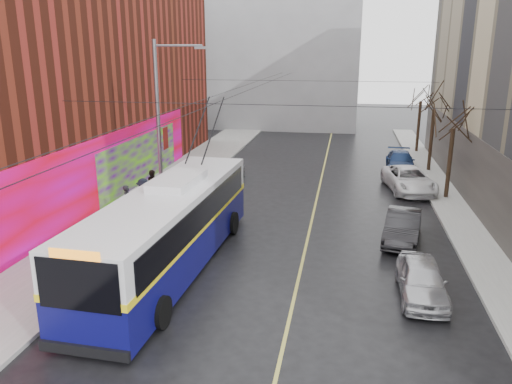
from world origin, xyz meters
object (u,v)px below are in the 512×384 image
at_px(tree_far, 422,92).
at_px(pedestrian_a, 128,202).
at_px(parked_car_a, 422,279).
at_px(parked_car_c, 409,179).
at_px(parked_car_d, 400,161).
at_px(trolleybus, 170,227).
at_px(following_car, 231,170).
at_px(tree_near, 455,115).
at_px(parked_car_b, 403,227).
at_px(pedestrian_c, 144,196).
at_px(pedestrian_b, 153,184).
at_px(streetlight_pole, 161,125).
at_px(tree_mid, 435,98).

xyz_separation_m(tree_far, pedestrian_a, (-16.83, -20.88, -4.14)).
distance_m(parked_car_a, parked_car_c, 14.32).
xyz_separation_m(tree_far, parked_car_d, (-2.00, -7.01, -4.46)).
distance_m(tree_far, trolleybus, 29.20).
relative_size(trolleybus, following_car, 3.25).
relative_size(trolleybus, parked_car_d, 2.82).
bearing_deg(trolleybus, tree_near, 45.91).
relative_size(parked_car_b, pedestrian_a, 2.50).
height_order(tree_far, parked_car_b, tree_far).
xyz_separation_m(parked_car_b, following_car, (-10.26, 9.36, -0.01)).
distance_m(tree_near, pedestrian_c, 17.81).
relative_size(tree_near, parked_car_a, 1.61).
xyz_separation_m(parked_car_d, following_car, (-11.46, -5.00, 0.01)).
bearing_deg(pedestrian_b, parked_car_d, -40.87).
relative_size(tree_near, pedestrian_a, 3.74).
bearing_deg(tree_far, parked_car_d, -105.92).
xyz_separation_m(tree_near, tree_far, (0.00, 14.00, 0.17)).
distance_m(following_car, pedestrian_b, 6.41).
bearing_deg(pedestrian_b, following_car, -17.62).
bearing_deg(tree_far, trolleybus, -115.88).
relative_size(tree_far, parked_car_c, 1.23).
bearing_deg(pedestrian_c, following_car, -35.93).
distance_m(pedestrian_a, pedestrian_c, 0.91).
relative_size(pedestrian_a, pedestrian_c, 0.89).
height_order(streetlight_pole, tree_far, streetlight_pole).
height_order(tree_mid, parked_car_a, tree_mid).
distance_m(streetlight_pole, pedestrian_c, 3.90).
xyz_separation_m(trolleybus, parked_car_c, (10.66, 13.55, -1.00)).
distance_m(tree_far, following_car, 18.58).
xyz_separation_m(trolleybus, pedestrian_a, (-4.17, 5.21, -0.74)).
bearing_deg(parked_car_d, tree_mid, 1.62).
bearing_deg(pedestrian_b, streetlight_pole, -132.67).
distance_m(parked_car_a, pedestrian_a, 14.99).
height_order(streetlight_pole, tree_near, streetlight_pole).
bearing_deg(parked_car_b, tree_near, 76.35).
height_order(streetlight_pole, trolleybus, streetlight_pole).
height_order(parked_car_b, pedestrian_b, pedestrian_b).
xyz_separation_m(parked_car_c, following_car, (-11.46, 0.54, -0.04)).
bearing_deg(parked_car_a, trolleybus, 175.45).
bearing_deg(tree_near, pedestrian_a, -157.77).
distance_m(streetlight_pole, parked_car_d, 18.94).
bearing_deg(parked_car_c, tree_far, 71.05).
bearing_deg(pedestrian_a, parked_car_b, -101.24).
relative_size(streetlight_pole, pedestrian_c, 4.68).
distance_m(tree_far, pedestrian_a, 27.13).
bearing_deg(tree_mid, parked_car_d, -179.65).
bearing_deg(trolleybus, pedestrian_c, 123.52).
distance_m(parked_car_c, parked_car_d, 5.53).
bearing_deg(trolleybus, pedestrian_a, 130.91).
relative_size(tree_mid, pedestrian_c, 3.47).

